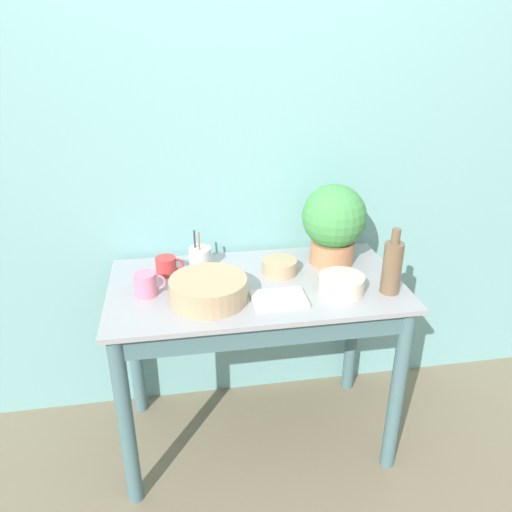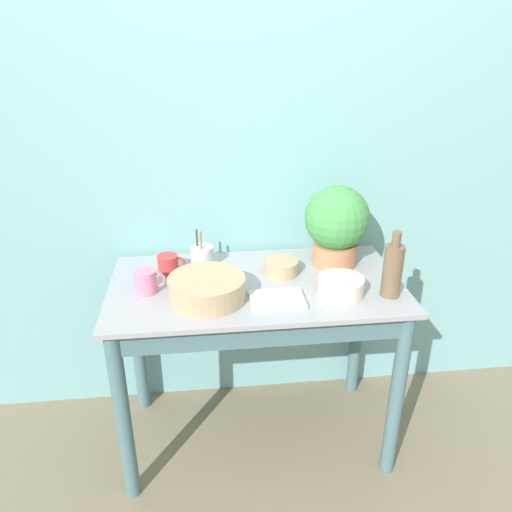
{
  "view_description": "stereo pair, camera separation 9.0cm",
  "coord_description": "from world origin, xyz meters",
  "px_view_note": "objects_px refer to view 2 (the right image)",
  "views": [
    {
      "loc": [
        -0.29,
        -1.44,
        1.75
      ],
      "look_at": [
        0.0,
        0.32,
        0.92
      ],
      "focal_mm": 35.0,
      "sensor_mm": 36.0,
      "label": 1
    },
    {
      "loc": [
        -0.2,
        -1.45,
        1.75
      ],
      "look_at": [
        0.0,
        0.32,
        0.92
      ],
      "focal_mm": 35.0,
      "sensor_mm": 36.0,
      "label": 2
    }
  ],
  "objects_px": {
    "bowl_small_cream": "(341,286)",
    "bowl_wash_large": "(207,289)",
    "potted_plant": "(337,223)",
    "bottle_tall": "(393,269)",
    "mug_red": "(168,264)",
    "utensil_cup": "(202,256)",
    "mug_pink": "(146,282)",
    "tray_board": "(277,300)",
    "bowl_small_tan": "(281,267)"
  },
  "relations": [
    {
      "from": "utensil_cup",
      "to": "tray_board",
      "type": "relative_size",
      "value": 0.81
    },
    {
      "from": "potted_plant",
      "to": "bowl_small_tan",
      "type": "distance_m",
      "value": 0.3
    },
    {
      "from": "bowl_small_tan",
      "to": "bowl_small_cream",
      "type": "relative_size",
      "value": 0.82
    },
    {
      "from": "bowl_wash_large",
      "to": "mug_red",
      "type": "xyz_separation_m",
      "value": [
        -0.15,
        0.25,
        -0.01
      ]
    },
    {
      "from": "bowl_wash_large",
      "to": "potted_plant",
      "type": "bearing_deg",
      "value": 23.85
    },
    {
      "from": "utensil_cup",
      "to": "tray_board",
      "type": "distance_m",
      "value": 0.44
    },
    {
      "from": "bowl_wash_large",
      "to": "mug_pink",
      "type": "distance_m",
      "value": 0.25
    },
    {
      "from": "mug_pink",
      "to": "utensil_cup",
      "type": "bearing_deg",
      "value": 43.52
    },
    {
      "from": "potted_plant",
      "to": "bowl_wash_large",
      "type": "bearing_deg",
      "value": -156.15
    },
    {
      "from": "bottle_tall",
      "to": "tray_board",
      "type": "bearing_deg",
      "value": 179.82
    },
    {
      "from": "mug_pink",
      "to": "utensil_cup",
      "type": "xyz_separation_m",
      "value": [
        0.22,
        0.21,
        0.0
      ]
    },
    {
      "from": "bottle_tall",
      "to": "mug_pink",
      "type": "relative_size",
      "value": 2.2
    },
    {
      "from": "mug_pink",
      "to": "tray_board",
      "type": "height_order",
      "value": "mug_pink"
    },
    {
      "from": "bowl_wash_large",
      "to": "utensil_cup",
      "type": "relative_size",
      "value": 1.75
    },
    {
      "from": "bowl_small_tan",
      "to": "utensil_cup",
      "type": "height_order",
      "value": "utensil_cup"
    },
    {
      "from": "bowl_small_tan",
      "to": "tray_board",
      "type": "height_order",
      "value": "bowl_small_tan"
    },
    {
      "from": "utensil_cup",
      "to": "bowl_small_tan",
      "type": "bearing_deg",
      "value": -18.73
    },
    {
      "from": "bowl_small_cream",
      "to": "bowl_wash_large",
      "type": "bearing_deg",
      "value": 177.79
    },
    {
      "from": "utensil_cup",
      "to": "mug_red",
      "type": "bearing_deg",
      "value": -163.61
    },
    {
      "from": "bottle_tall",
      "to": "utensil_cup",
      "type": "xyz_separation_m",
      "value": [
        -0.71,
        0.34,
        -0.06
      ]
    },
    {
      "from": "bowl_small_cream",
      "to": "tray_board",
      "type": "height_order",
      "value": "bowl_small_cream"
    },
    {
      "from": "potted_plant",
      "to": "mug_red",
      "type": "height_order",
      "value": "potted_plant"
    },
    {
      "from": "bowl_wash_large",
      "to": "tray_board",
      "type": "distance_m",
      "value": 0.27
    },
    {
      "from": "bowl_wash_large",
      "to": "bowl_small_cream",
      "type": "height_order",
      "value": "bowl_wash_large"
    },
    {
      "from": "potted_plant",
      "to": "bowl_wash_large",
      "type": "height_order",
      "value": "potted_plant"
    },
    {
      "from": "potted_plant",
      "to": "bowl_small_tan",
      "type": "height_order",
      "value": "potted_plant"
    },
    {
      "from": "mug_red",
      "to": "bowl_small_tan",
      "type": "relative_size",
      "value": 0.81
    },
    {
      "from": "bottle_tall",
      "to": "mug_red",
      "type": "xyz_separation_m",
      "value": [
        -0.85,
        0.3,
        -0.07
      ]
    },
    {
      "from": "bowl_wash_large",
      "to": "mug_pink",
      "type": "bearing_deg",
      "value": 160.46
    },
    {
      "from": "bowl_small_tan",
      "to": "tray_board",
      "type": "relative_size",
      "value": 0.7
    },
    {
      "from": "bowl_wash_large",
      "to": "tray_board",
      "type": "xyz_separation_m",
      "value": [
        0.26,
        -0.05,
        -0.04
      ]
    },
    {
      "from": "mug_pink",
      "to": "mug_red",
      "type": "bearing_deg",
      "value": 65.3
    },
    {
      "from": "potted_plant",
      "to": "bottle_tall",
      "type": "distance_m",
      "value": 0.34
    },
    {
      "from": "bowl_wash_large",
      "to": "utensil_cup",
      "type": "distance_m",
      "value": 0.29
    },
    {
      "from": "bottle_tall",
      "to": "mug_red",
      "type": "bearing_deg",
      "value": 160.83
    },
    {
      "from": "bowl_wash_large",
      "to": "bowl_small_tan",
      "type": "distance_m",
      "value": 0.36
    },
    {
      "from": "bowl_small_tan",
      "to": "tray_board",
      "type": "bearing_deg",
      "value": -102.46
    },
    {
      "from": "bottle_tall",
      "to": "bowl_small_cream",
      "type": "relative_size",
      "value": 1.49
    },
    {
      "from": "potted_plant",
      "to": "bowl_small_tan",
      "type": "bearing_deg",
      "value": -164.86
    },
    {
      "from": "tray_board",
      "to": "bowl_small_tan",
      "type": "bearing_deg",
      "value": 77.54
    },
    {
      "from": "bottle_tall",
      "to": "bowl_small_cream",
      "type": "bearing_deg",
      "value": 170.93
    },
    {
      "from": "bottle_tall",
      "to": "mug_red",
      "type": "relative_size",
      "value": 2.27
    },
    {
      "from": "bowl_small_tan",
      "to": "utensil_cup",
      "type": "distance_m",
      "value": 0.34
    },
    {
      "from": "potted_plant",
      "to": "bottle_tall",
      "type": "bearing_deg",
      "value": -64.08
    },
    {
      "from": "mug_red",
      "to": "bowl_wash_large",
      "type": "bearing_deg",
      "value": -57.98
    },
    {
      "from": "utensil_cup",
      "to": "bottle_tall",
      "type": "bearing_deg",
      "value": -25.45
    },
    {
      "from": "mug_red",
      "to": "utensil_cup",
      "type": "height_order",
      "value": "utensil_cup"
    },
    {
      "from": "bottle_tall",
      "to": "tray_board",
      "type": "height_order",
      "value": "bottle_tall"
    },
    {
      "from": "potted_plant",
      "to": "bottle_tall",
      "type": "relative_size",
      "value": 1.32
    },
    {
      "from": "potted_plant",
      "to": "tray_board",
      "type": "relative_size",
      "value": 1.7
    }
  ]
}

